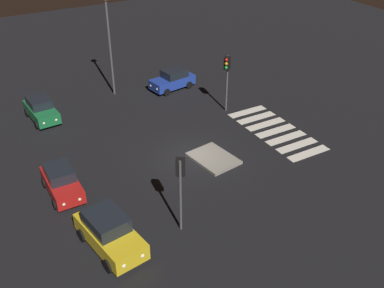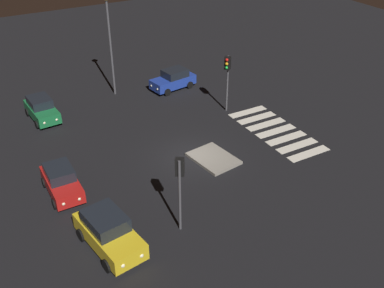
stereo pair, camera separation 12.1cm
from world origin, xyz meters
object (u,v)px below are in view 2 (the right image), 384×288
car_blue (173,80)px  car_yellow (108,232)px  car_red (61,181)px  traffic_light_west (180,177)px  traffic_light_east (227,70)px  street_lamp (109,28)px  car_green (42,109)px  traffic_island (213,158)px

car_blue → car_yellow: bearing=43.9°
car_red → traffic_light_west: size_ratio=0.89×
car_yellow → car_blue: bearing=134.2°
traffic_light_east → street_lamp: size_ratio=0.54×
car_yellow → street_lamp: street_lamp is taller
car_red → car_green: size_ratio=0.96×
traffic_island → traffic_light_east: (5.35, -4.44, 3.28)m
traffic_island → traffic_light_west: (-4.61, 4.90, 3.14)m
car_red → traffic_light_west: bearing=37.3°
traffic_island → traffic_light_east: traffic_light_east is taller
traffic_island → car_red: (1.36, 9.43, 0.71)m
traffic_light_west → traffic_light_east: (9.97, -9.34, 0.14)m
car_green → street_lamp: (1.51, -6.33, 4.71)m
car_blue → car_green: bearing=-8.9°
traffic_island → car_red: bearing=81.8°
traffic_light_west → car_blue: bearing=8.3°
traffic_light_east → street_lamp: bearing=-87.7°
car_red → car_blue: car_blue is taller
car_red → traffic_light_east: size_ratio=0.85×
car_yellow → traffic_light_east: bearing=117.2°
traffic_light_east → car_red: bearing=-22.7°
traffic_island → street_lamp: bearing=8.4°
car_yellow → street_lamp: (16.71, -6.79, 4.61)m
car_green → car_blue: bearing=86.0°
car_blue → traffic_island: bearing=66.4°
traffic_light_east → street_lamp: 9.82m
car_yellow → traffic_light_east: size_ratio=1.01×
car_yellow → car_green: (15.20, -0.46, -0.10)m
car_yellow → car_blue: (15.22, -11.51, -0.10)m
traffic_island → car_yellow: car_yellow is taller
car_red → traffic_light_west: (-5.97, -4.53, 2.42)m
traffic_island → car_yellow: (-4.13, 8.63, 0.83)m
car_yellow → traffic_island: bearing=106.9°
car_yellow → traffic_light_east: traffic_light_east is taller
car_blue → street_lamp: (1.50, 4.73, 4.71)m
traffic_light_west → traffic_light_east: bearing=-8.5°
car_red → traffic_light_east: bearing=106.1°
traffic_island → street_lamp: street_lamp is taller
traffic_island → car_red: 9.56m
car_blue → street_lamp: 6.83m
car_yellow → traffic_light_west: traffic_light_west is taller
street_lamp → traffic_island: bearing=-171.6°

